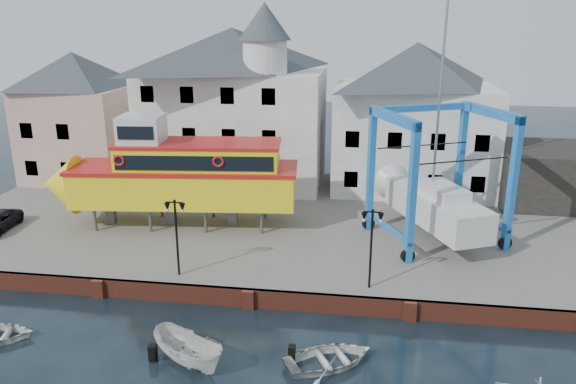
# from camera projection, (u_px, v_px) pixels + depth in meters

# --- Properties ---
(ground) EXTENTS (140.00, 140.00, 0.00)m
(ground) POSITION_uv_depth(u_px,v_px,m) (249.00, 308.00, 28.40)
(ground) COLOR black
(ground) RESTS_ON ground
(hardstanding) EXTENTS (44.00, 22.00, 1.00)m
(hardstanding) POSITION_uv_depth(u_px,v_px,m) (282.00, 222.00, 38.61)
(hardstanding) COLOR #63605C
(hardstanding) RESTS_ON ground
(quay_wall) EXTENTS (44.00, 0.47, 1.00)m
(quay_wall) POSITION_uv_depth(u_px,v_px,m) (249.00, 298.00, 28.35)
(quay_wall) COLOR maroon
(quay_wall) RESTS_ON ground
(building_pink) EXTENTS (8.00, 7.00, 10.30)m
(building_pink) POSITION_uv_depth(u_px,v_px,m) (78.00, 117.00, 45.96)
(building_pink) COLOR tan
(building_pink) RESTS_ON hardstanding
(building_white_main) EXTENTS (14.00, 8.30, 14.00)m
(building_white_main) POSITION_uv_depth(u_px,v_px,m) (235.00, 105.00, 44.17)
(building_white_main) COLOR silver
(building_white_main) RESTS_ON hardstanding
(building_white_right) EXTENTS (12.00, 8.00, 11.20)m
(building_white_right) POSITION_uv_depth(u_px,v_px,m) (413.00, 117.00, 43.06)
(building_white_right) COLOR silver
(building_white_right) RESTS_ON hardstanding
(shed_dark) EXTENTS (8.00, 7.00, 4.00)m
(shed_dark) POSITION_uv_depth(u_px,v_px,m) (552.00, 175.00, 40.90)
(shed_dark) COLOR black
(shed_dark) RESTS_ON hardstanding
(lamp_post_left) EXTENTS (1.12, 0.32, 4.20)m
(lamp_post_left) POSITION_uv_depth(u_px,v_px,m) (176.00, 218.00, 28.81)
(lamp_post_left) COLOR black
(lamp_post_left) RESTS_ON hardstanding
(lamp_post_right) EXTENTS (1.12, 0.32, 4.20)m
(lamp_post_right) POSITION_uv_depth(u_px,v_px,m) (372.00, 229.00, 27.43)
(lamp_post_right) COLOR black
(lamp_post_right) RESTS_ON hardstanding
(tour_boat) EXTENTS (16.81, 5.60, 7.18)m
(tour_boat) POSITION_uv_depth(u_px,v_px,m) (169.00, 174.00, 35.92)
(tour_boat) COLOR #59595E
(tour_boat) RESTS_ON hardstanding
(travel_lift) EXTENTS (8.79, 10.25, 15.28)m
(travel_lift) POSITION_uv_depth(u_px,v_px,m) (429.00, 195.00, 34.55)
(travel_lift) COLOR #1747B0
(travel_lift) RESTS_ON hardstanding
(motorboat_a) EXTENTS (4.17, 3.35, 1.53)m
(motorboat_a) POSITION_uv_depth(u_px,v_px,m) (189.00, 364.00, 23.89)
(motorboat_a) COLOR silver
(motorboat_a) RESTS_ON ground
(motorboat_b) EXTENTS (4.76, 4.31, 0.81)m
(motorboat_b) POSITION_uv_depth(u_px,v_px,m) (329.00, 364.00, 23.84)
(motorboat_b) COLOR silver
(motorboat_b) RESTS_ON ground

